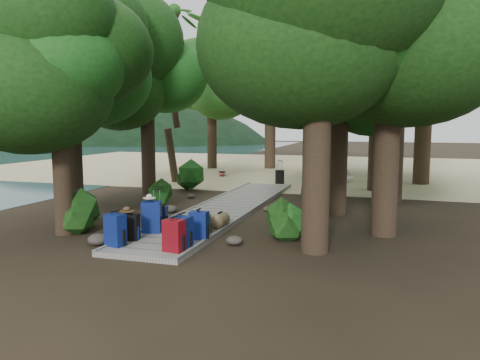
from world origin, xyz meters
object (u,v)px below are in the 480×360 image
(backpack_left_a, at_px, (115,228))
(backpack_left_d, at_px, (160,215))
(backpack_left_c, at_px, (152,215))
(backpack_right_a, at_px, (174,234))
(backpack_right_d, at_px, (204,222))
(kayak, at_px, (222,173))
(backpack_right_b, at_px, (182,230))
(lone_suitcase_on_sand, at_px, (280,177))
(suitcase_on_boardwalk, at_px, (157,216))
(backpack_left_b, at_px, (131,225))
(duffel_right_khaki, at_px, (220,220))
(backpack_right_c, at_px, (199,224))
(sun_lounger, at_px, (341,175))

(backpack_left_a, bearing_deg, backpack_left_d, 104.10)
(backpack_left_c, bearing_deg, backpack_right_a, -65.74)
(backpack_right_d, bearing_deg, kayak, 86.83)
(kayak, bearing_deg, backpack_right_b, -86.82)
(backpack_left_c, xyz_separation_m, backpack_right_a, (1.29, -1.43, -0.05))
(backpack_left_a, distance_m, lone_suitcase_on_sand, 12.43)
(backpack_right_b, bearing_deg, backpack_right_a, -86.00)
(backpack_right_a, relative_size, suitcase_on_boardwalk, 1.38)
(suitcase_on_boardwalk, bearing_deg, backpack_right_b, -43.21)
(backpack_left_d, height_order, backpack_right_d, backpack_left_d)
(backpack_left_b, distance_m, backpack_right_a, 1.52)
(backpack_left_b, relative_size, lone_suitcase_on_sand, 1.09)
(duffel_right_khaki, relative_size, kayak, 0.19)
(backpack_right_c, bearing_deg, lone_suitcase_on_sand, 88.43)
(backpack_left_a, relative_size, backpack_left_c, 0.92)
(backpack_right_b, bearing_deg, backpack_left_a, -159.81)
(backpack_left_c, height_order, backpack_right_b, backpack_left_c)
(backpack_left_b, relative_size, backpack_right_a, 0.90)
(kayak, bearing_deg, suitcase_on_boardwalk, -91.04)
(lone_suitcase_on_sand, relative_size, kayak, 0.22)
(backpack_left_c, height_order, lone_suitcase_on_sand, backpack_left_c)
(backpack_right_b, height_order, kayak, backpack_right_b)
(backpack_right_b, distance_m, suitcase_on_boardwalk, 2.28)
(backpack_left_c, relative_size, kayak, 0.30)
(backpack_left_c, relative_size, backpack_right_c, 1.20)
(backpack_left_c, xyz_separation_m, sun_lounger, (3.60, 12.42, -0.21))
(backpack_right_b, relative_size, lone_suitcase_on_sand, 1.22)
(backpack_left_c, relative_size, backpack_right_b, 1.13)
(backpack_left_b, xyz_separation_m, backpack_right_a, (1.40, -0.60, 0.04))
(backpack_left_a, height_order, backpack_left_b, backpack_left_a)
(lone_suitcase_on_sand, bearing_deg, backpack_right_b, -96.16)
(backpack_left_c, distance_m, backpack_right_a, 1.93)
(backpack_left_a, xyz_separation_m, backpack_right_c, (1.55, 1.14, -0.04))
(backpack_left_a, xyz_separation_m, sun_lounger, (3.76, 13.84, -0.17))
(backpack_left_b, distance_m, backpack_left_d, 1.64)
(backpack_right_a, bearing_deg, backpack_left_b, 166.69)
(backpack_right_c, bearing_deg, backpack_left_d, 141.21)
(duffel_right_khaki, bearing_deg, backpack_right_c, -91.14)
(backpack_left_c, bearing_deg, sun_lounger, 56.22)
(suitcase_on_boardwalk, bearing_deg, backpack_right_a, -48.72)
(backpack_right_d, bearing_deg, sun_lounger, 58.39)
(backpack_left_b, height_order, backpack_right_d, backpack_left_b)
(backpack_left_d, bearing_deg, suitcase_on_boardwalk, -104.91)
(backpack_left_a, bearing_deg, kayak, 114.13)
(backpack_right_a, distance_m, suitcase_on_boardwalk, 2.54)
(backpack_right_b, xyz_separation_m, duffel_right_khaki, (0.12, 2.18, -0.20))
(backpack_right_a, xyz_separation_m, backpack_right_b, (0.02, 0.35, 0.00))
(backpack_left_b, xyz_separation_m, suitcase_on_boardwalk, (-0.07, 1.47, -0.07))
(lone_suitcase_on_sand, bearing_deg, duffel_right_khaki, -95.00)
(backpack_left_b, xyz_separation_m, backpack_right_b, (1.42, -0.25, 0.04))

